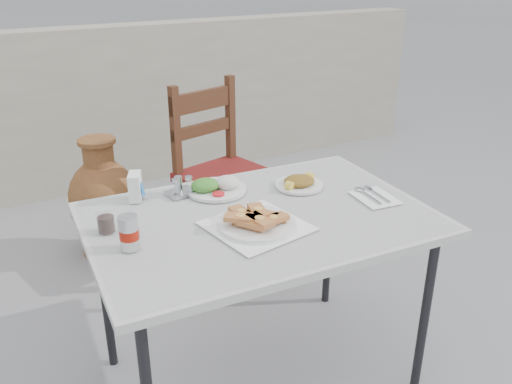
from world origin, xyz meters
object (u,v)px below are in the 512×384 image
soda_can (129,233)px  cola_glass (106,221)px  napkin_holder (135,187)px  condiment_caddy (181,188)px  chair (222,173)px  pide_plate (257,219)px  salad_chopped_plate (299,182)px  salad_rice_plate (216,186)px  cafe_table (260,228)px  terracotta_urn (104,201)px

soda_can → cola_glass: size_ratio=1.27×
napkin_holder → condiment_caddy: 0.18m
chair → condiment_caddy: bearing=-141.1°
soda_can → chair: size_ratio=0.11×
pide_plate → salad_chopped_plate: 0.41m
salad_rice_plate → chair: (0.36, 0.71, -0.26)m
soda_can → cola_glass: bearing=103.2°
salad_chopped_plate → napkin_holder: size_ratio=1.87×
cafe_table → cola_glass: cola_glass is taller
cola_glass → chair: (0.85, 0.85, -0.28)m
cola_glass → chair: chair is taller
salad_chopped_plate → terracotta_urn: (-0.56, 1.22, -0.46)m
salad_rice_plate → terracotta_urn: (-0.23, 1.10, -0.46)m
cola_glass → salad_rice_plate: bearing=15.5°
cafe_table → terracotta_urn: (-0.29, 1.38, -0.39)m
condiment_caddy → terracotta_urn: 1.17m
cafe_table → condiment_caddy: 0.38m
condiment_caddy → napkin_holder: bearing=166.4°
soda_can → condiment_caddy: soda_can is taller
salad_rice_plate → pide_plate: bearing=-90.6°
pide_plate → cola_glass: size_ratio=3.97×
salad_rice_plate → soda_can: soda_can is taller
salad_chopped_plate → condiment_caddy: (-0.47, 0.16, 0.01)m
pide_plate → soda_can: bearing=172.0°
pide_plate → condiment_caddy: condiment_caddy is taller
napkin_holder → pide_plate: bearing=-31.9°
napkin_holder → condiment_caddy: (0.17, -0.04, -0.03)m
salad_rice_plate → cola_glass: (-0.49, -0.13, 0.02)m
napkin_holder → chair: 0.97m
salad_rice_plate → cola_glass: 0.50m
cafe_table → salad_chopped_plate: (0.28, 0.16, 0.07)m
cafe_table → cola_glass: size_ratio=14.12×
cola_glass → napkin_holder: size_ratio=0.86×
salad_rice_plate → napkin_holder: (-0.31, 0.08, 0.03)m
condiment_caddy → terracotta_urn: condiment_caddy is taller
soda_can → cola_glass: 0.17m
pide_plate → cola_glass: cola_glass is taller
salad_rice_plate → terracotta_urn: 1.22m
napkin_holder → chair: (0.67, 0.63, -0.29)m
cola_glass → condiment_caddy: 0.39m
pide_plate → terracotta_urn: bearing=98.9°
pide_plate → salad_chopped_plate: (0.33, 0.24, -0.01)m
cafe_table → salad_rice_plate: 0.29m
salad_chopped_plate → terracotta_urn: 1.42m
terracotta_urn → cola_glass: bearing=-101.5°
pide_plate → napkin_holder: size_ratio=3.41×
salad_chopped_plate → napkin_holder: 0.67m
salad_rice_plate → chair: 0.84m
soda_can → cola_glass: soda_can is taller
cafe_table → terracotta_urn: size_ratio=1.83×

